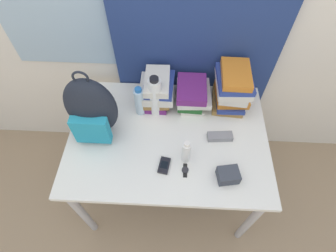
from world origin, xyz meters
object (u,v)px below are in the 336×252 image
object	(u,v)px
book_stack_right	(232,88)
camera_pouch	(228,175)
sports_bottle	(155,96)
sunscreen_bottle	(186,152)
water_bottle	(140,101)
book_stack_left	(157,89)
backpack	(91,110)
sunglasses_case	(220,137)
book_stack_center	(192,94)
cell_phone	(164,165)
wristwatch	(185,170)

from	to	relation	value
book_stack_right	camera_pouch	bearing A→B (deg)	-95.34
sports_bottle	camera_pouch	xyz separation A→B (m)	(0.43, -0.45, -0.11)
sunscreen_bottle	sports_bottle	bearing A→B (deg)	119.49
book_stack_right	water_bottle	xyz separation A→B (m)	(-0.58, -0.10, -0.04)
book_stack_right	sunscreen_bottle	bearing A→B (deg)	-122.65
book_stack_left	backpack	bearing A→B (deg)	-142.31
book_stack_right	water_bottle	size ratio (longest dim) A/B	1.30
sunglasses_case	backpack	bearing A→B (deg)	178.39
sunscreen_bottle	camera_pouch	world-z (taller)	sunscreen_bottle
camera_pouch	book_stack_center	bearing A→B (deg)	110.03
book_stack_left	water_bottle	bearing A→B (deg)	-133.96
sports_bottle	sunscreen_bottle	world-z (taller)	sports_bottle
water_bottle	cell_phone	distance (m)	0.43
book_stack_center	water_bottle	size ratio (longest dim) A/B	1.19
book_stack_center	camera_pouch	bearing A→B (deg)	-69.97
book_stack_left	sunglasses_case	distance (m)	0.50
backpack	sunglasses_case	size ratio (longest dim) A/B	3.13
book_stack_center	cell_phone	distance (m)	0.51
backpack	camera_pouch	xyz separation A→B (m)	(0.77, -0.28, -0.17)
book_stack_left	book_stack_center	xyz separation A→B (m)	(0.23, -0.01, -0.02)
book_stack_center	sunglasses_case	xyz separation A→B (m)	(0.17, -0.28, -0.06)
book_stack_left	book_stack_center	size ratio (longest dim) A/B	1.04
book_stack_center	camera_pouch	xyz separation A→B (m)	(0.20, -0.54, -0.05)
book_stack_center	sunscreen_bottle	distance (m)	0.44
backpack	sports_bottle	xyz separation A→B (m)	(0.34, 0.17, -0.06)
sunscreen_bottle	cell_phone	bearing A→B (deg)	-157.36
book_stack_right	sunscreen_bottle	world-z (taller)	book_stack_right
backpack	sunscreen_bottle	xyz separation A→B (m)	(0.54, -0.18, -0.12)
backpack	sunscreen_bottle	size ratio (longest dim) A/B	2.69
water_bottle	cell_phone	bearing A→B (deg)	-65.64
water_bottle	wristwatch	size ratio (longest dim) A/B	2.58
backpack	sunscreen_bottle	bearing A→B (deg)	-18.13
backpack	book_stack_right	bearing A→B (deg)	17.92
sports_bottle	camera_pouch	distance (m)	0.63
sports_bottle	sunglasses_case	distance (m)	0.46
cell_phone	water_bottle	bearing A→B (deg)	114.36
sunscreen_bottle	wristwatch	xyz separation A→B (m)	(0.00, -0.07, -0.08)
book_stack_center	book_stack_left	bearing A→B (deg)	178.55
book_stack_right	cell_phone	bearing A→B (deg)	-129.30
water_bottle	book_stack_center	bearing A→B (deg)	16.60
sports_bottle	sunglasses_case	xyz separation A→B (m)	(0.40, -0.19, -0.12)
book_stack_left	wristwatch	xyz separation A→B (m)	(0.19, -0.51, -0.10)
book_stack_right	cell_phone	distance (m)	0.65
wristwatch	book_stack_right	bearing A→B (deg)	61.13
backpack	sunscreen_bottle	distance (m)	0.58
book_stack_center	wristwatch	world-z (taller)	book_stack_center
backpack	wristwatch	bearing A→B (deg)	-24.73
book_stack_left	book_stack_right	size ratio (longest dim) A/B	0.95
camera_pouch	wristwatch	xyz separation A→B (m)	(-0.23, 0.03, -0.03)
water_bottle	camera_pouch	size ratio (longest dim) A/B	1.70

